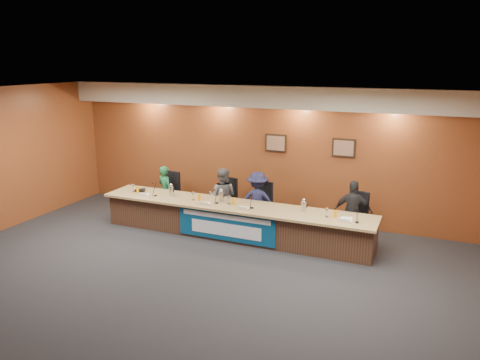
% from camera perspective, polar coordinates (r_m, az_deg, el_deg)
% --- Properties ---
extents(floor, '(10.00, 10.00, 0.00)m').
position_cam_1_polar(floor, '(8.39, -7.54, -12.30)').
color(floor, black).
rests_on(floor, ground).
extents(ceiling, '(10.00, 8.00, 0.04)m').
position_cam_1_polar(ceiling, '(7.53, -8.35, 10.03)').
color(ceiling, silver).
rests_on(ceiling, wall_back).
extents(wall_back, '(10.00, 0.04, 3.20)m').
position_cam_1_polar(wall_back, '(11.33, 2.51, 3.44)').
color(wall_back, brown).
rests_on(wall_back, floor).
extents(soffit, '(10.00, 0.50, 0.50)m').
position_cam_1_polar(soffit, '(10.91, 2.11, 10.18)').
color(soffit, beige).
rests_on(soffit, wall_back).
extents(dais_body, '(6.00, 0.80, 0.70)m').
position_cam_1_polar(dais_body, '(10.22, -0.75, -5.04)').
color(dais_body, '#43291B').
rests_on(dais_body, floor).
extents(dais_top, '(6.10, 0.95, 0.05)m').
position_cam_1_polar(dais_top, '(10.06, -0.88, -3.12)').
color(dais_top, '#967B4C').
rests_on(dais_top, dais_body).
extents(banner, '(2.20, 0.02, 0.65)m').
position_cam_1_polar(banner, '(9.86, -1.74, -5.62)').
color(banner, navy).
rests_on(banner, dais_body).
extents(banner_text_upper, '(2.00, 0.01, 0.10)m').
position_cam_1_polar(banner_text_upper, '(9.78, -1.78, -4.54)').
color(banner_text_upper, silver).
rests_on(banner_text_upper, banner).
extents(banner_text_lower, '(1.60, 0.01, 0.28)m').
position_cam_1_polar(banner_text_lower, '(9.87, -1.76, -6.08)').
color(banner_text_lower, silver).
rests_on(banner_text_lower, banner).
extents(wall_photo_left, '(0.52, 0.04, 0.42)m').
position_cam_1_polar(wall_photo_left, '(11.12, 4.40, 4.51)').
color(wall_photo_left, black).
rests_on(wall_photo_left, wall_back).
extents(wall_photo_right, '(0.52, 0.04, 0.42)m').
position_cam_1_polar(wall_photo_right, '(10.72, 12.53, 3.84)').
color(wall_photo_right, black).
rests_on(wall_photo_right, wall_back).
extents(panelist_a, '(0.55, 0.46, 1.27)m').
position_cam_1_polar(panelist_a, '(11.60, -9.07, -1.36)').
color(panelist_a, '#164E2D').
rests_on(panelist_a, floor).
extents(panelist_b, '(0.73, 0.61, 1.36)m').
position_cam_1_polar(panelist_b, '(10.87, -2.15, -2.04)').
color(panelist_b, '#535359').
rests_on(panelist_b, floor).
extents(panelist_c, '(0.97, 0.69, 1.35)m').
position_cam_1_polar(panelist_c, '(10.54, 2.14, -2.58)').
color(panelist_c, '#161736').
rests_on(panelist_c, floor).
extents(panelist_d, '(0.83, 0.40, 1.36)m').
position_cam_1_polar(panelist_d, '(10.01, 13.63, -3.88)').
color(panelist_d, black).
rests_on(panelist_d, floor).
extents(office_chair_a, '(0.55, 0.55, 0.08)m').
position_cam_1_polar(office_chair_a, '(11.72, -8.78, -1.98)').
color(office_chair_a, black).
rests_on(office_chair_a, floor).
extents(office_chair_b, '(0.57, 0.57, 0.08)m').
position_cam_1_polar(office_chair_b, '(11.01, -1.92, -2.89)').
color(office_chair_b, black).
rests_on(office_chair_b, floor).
extents(office_chair_c, '(0.60, 0.60, 0.08)m').
position_cam_1_polar(office_chair_c, '(10.69, 2.32, -3.44)').
color(office_chair_c, black).
rests_on(office_chair_c, floor).
extents(office_chair_d, '(0.61, 0.61, 0.08)m').
position_cam_1_polar(office_chair_d, '(10.17, 13.66, -4.79)').
color(office_chair_d, black).
rests_on(office_chair_d, floor).
extents(nameplate_a, '(0.24, 0.08, 0.10)m').
position_cam_1_polar(nameplate_a, '(10.85, -11.75, -1.72)').
color(nameplate_a, white).
rests_on(nameplate_a, dais_top).
extents(microphone_a, '(0.07, 0.07, 0.02)m').
position_cam_1_polar(microphone_a, '(10.83, -10.27, -1.87)').
color(microphone_a, black).
rests_on(microphone_a, dais_top).
extents(juice_glass_a, '(0.06, 0.06, 0.15)m').
position_cam_1_polar(juice_glass_a, '(11.11, -12.37, -1.21)').
color(juice_glass_a, orange).
rests_on(juice_glass_a, dais_top).
extents(water_glass_a, '(0.08, 0.08, 0.18)m').
position_cam_1_polar(water_glass_a, '(11.23, -12.86, -0.99)').
color(water_glass_a, silver).
rests_on(water_glass_a, dais_top).
extents(nameplate_b, '(0.24, 0.08, 0.10)m').
position_cam_1_polar(nameplate_b, '(10.02, -4.44, -2.81)').
color(nameplate_b, white).
rests_on(nameplate_b, dais_top).
extents(microphone_b, '(0.07, 0.07, 0.02)m').
position_cam_1_polar(microphone_b, '(10.12, -2.84, -2.81)').
color(microphone_b, black).
rests_on(microphone_b, dais_top).
extents(juice_glass_b, '(0.06, 0.06, 0.15)m').
position_cam_1_polar(juice_glass_b, '(10.33, -4.98, -2.12)').
color(juice_glass_b, orange).
rests_on(juice_glass_b, dais_top).
extents(water_glass_b, '(0.08, 0.08, 0.18)m').
position_cam_1_polar(water_glass_b, '(10.38, -5.73, -1.97)').
color(water_glass_b, silver).
rests_on(water_glass_b, dais_top).
extents(nameplate_c, '(0.24, 0.08, 0.10)m').
position_cam_1_polar(nameplate_c, '(9.67, 0.30, -3.40)').
color(nameplate_c, white).
rests_on(nameplate_c, dais_top).
extents(microphone_c, '(0.07, 0.07, 0.02)m').
position_cam_1_polar(microphone_c, '(9.79, 1.46, -3.41)').
color(microphone_c, black).
rests_on(microphone_c, dais_top).
extents(juice_glass_c, '(0.06, 0.06, 0.15)m').
position_cam_1_polar(juice_glass_c, '(10.00, -0.76, -2.62)').
color(juice_glass_c, orange).
rests_on(juice_glass_c, dais_top).
extents(water_glass_c, '(0.08, 0.08, 0.18)m').
position_cam_1_polar(water_glass_c, '(10.05, -1.34, -2.45)').
color(water_glass_c, silver).
rests_on(water_glass_c, dais_top).
extents(nameplate_d, '(0.24, 0.08, 0.10)m').
position_cam_1_polar(nameplate_d, '(9.17, 12.50, -4.78)').
color(nameplate_d, white).
rests_on(nameplate_d, dais_top).
extents(microphone_d, '(0.07, 0.07, 0.02)m').
position_cam_1_polar(microphone_d, '(9.21, 14.06, -5.01)').
color(microphone_d, black).
rests_on(microphone_d, dais_top).
extents(juice_glass_d, '(0.06, 0.06, 0.15)m').
position_cam_1_polar(juice_glass_d, '(9.38, 11.55, -4.09)').
color(juice_glass_d, orange).
rests_on(juice_glass_d, dais_top).
extents(water_glass_d, '(0.08, 0.08, 0.18)m').
position_cam_1_polar(water_glass_d, '(9.39, 10.53, -3.93)').
color(water_glass_d, silver).
rests_on(water_glass_d, dais_top).
extents(carafe_left, '(0.11, 0.11, 0.24)m').
position_cam_1_polar(carafe_left, '(10.73, -8.37, -1.34)').
color(carafe_left, silver).
rests_on(carafe_left, dais_top).
extents(carafe_mid, '(0.11, 0.11, 0.24)m').
position_cam_1_polar(carafe_mid, '(10.21, -2.29, -2.02)').
color(carafe_mid, silver).
rests_on(carafe_mid, dais_top).
extents(carafe_right, '(0.12, 0.12, 0.23)m').
position_cam_1_polar(carafe_right, '(9.62, 7.79, -3.23)').
color(carafe_right, silver).
rests_on(carafe_right, dais_top).
extents(speakerphone, '(0.32, 0.32, 0.05)m').
position_cam_1_polar(speakerphone, '(11.27, -11.94, -1.24)').
color(speakerphone, black).
rests_on(speakerphone, dais_top).
extents(paper_stack, '(0.26, 0.33, 0.01)m').
position_cam_1_polar(paper_stack, '(9.36, 12.87, -4.67)').
color(paper_stack, white).
rests_on(paper_stack, dais_top).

